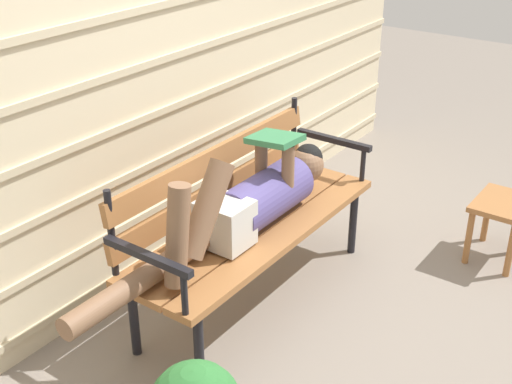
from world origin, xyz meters
TOP-DOWN VIEW (x-y plane):
  - ground_plane at (0.00, 0.00)m, footprint 12.00×12.00m
  - house_siding at (0.00, 0.68)m, footprint 5.01×0.08m
  - park_bench at (0.00, 0.14)m, footprint 1.55×0.51m
  - reclining_person at (-0.07, 0.07)m, footprint 1.71×0.26m
  - footstool at (1.11, -0.82)m, footprint 0.38×0.29m

SIDE VIEW (x-z plane):
  - ground_plane at x=0.00m, z-range 0.00..0.00m
  - footstool at x=1.11m, z-range 0.10..0.46m
  - park_bench at x=0.00m, z-range 0.05..0.89m
  - reclining_person at x=-0.07m, z-range 0.33..0.83m
  - house_siding at x=0.00m, z-range 0.00..2.34m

